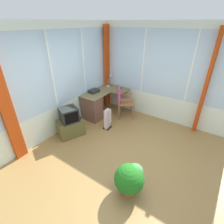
% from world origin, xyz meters
% --- Properties ---
extents(ground, '(5.35, 4.96, 0.06)m').
position_xyz_m(ground, '(0.00, 0.00, -0.03)').
color(ground, olive).
extents(north_window_panel, '(4.35, 0.07, 2.72)m').
position_xyz_m(north_window_panel, '(0.00, 2.01, 1.36)').
color(north_window_panel, silver).
rests_on(north_window_panel, ground).
extents(east_window_panel, '(0.07, 3.96, 2.72)m').
position_xyz_m(east_window_panel, '(2.20, -0.00, 1.36)').
color(east_window_panel, silver).
rests_on(east_window_panel, ground).
extents(curtain_north_left, '(0.25, 0.08, 2.62)m').
position_xyz_m(curtain_north_left, '(-1.20, 1.93, 1.31)').
color(curtain_north_left, '#B93C0F').
rests_on(curtain_north_left, ground).
extents(curtain_corner, '(0.25, 0.08, 2.62)m').
position_xyz_m(curtain_corner, '(2.07, 1.88, 1.31)').
color(curtain_corner, '#B93C0F').
rests_on(curtain_corner, ground).
extents(curtain_east_far, '(0.25, 0.10, 2.62)m').
position_xyz_m(curtain_east_far, '(2.12, -1.09, 1.31)').
color(curtain_east_far, '#B93C0F').
rests_on(curtain_east_far, ground).
extents(desk, '(1.42, 0.94, 0.77)m').
position_xyz_m(desk, '(1.05, 1.65, 0.42)').
color(desk, olive).
rests_on(desk, ground).
extents(desk_lamp, '(0.23, 0.20, 0.40)m').
position_xyz_m(desk_lamp, '(1.99, 1.68, 1.03)').
color(desk_lamp, '#B2B7BC').
rests_on(desk_lamp, desk).
extents(tv_remote, '(0.05, 0.15, 0.02)m').
position_xyz_m(tv_remote, '(1.98, 1.34, 0.78)').
color(tv_remote, black).
rests_on(tv_remote, desk).
extents(paper_tray, '(0.32, 0.25, 0.09)m').
position_xyz_m(paper_tray, '(1.23, 1.78, 0.81)').
color(paper_tray, '#252729').
rests_on(paper_tray, desk).
extents(wooden_armchair, '(0.67, 0.67, 0.99)m').
position_xyz_m(wooden_armchair, '(1.61, 1.01, 0.64)').
color(wooden_armchair, '#9B5C33').
rests_on(wooden_armchair, ground).
extents(tv_on_stand, '(0.76, 0.65, 0.79)m').
position_xyz_m(tv_on_stand, '(0.01, 1.60, 0.35)').
color(tv_on_stand, brown).
rests_on(tv_on_stand, ground).
extents(space_heater, '(0.27, 0.19, 0.59)m').
position_xyz_m(space_heater, '(0.83, 0.98, 0.30)').
color(space_heater, silver).
rests_on(space_heater, ground).
extents(potted_plant, '(0.52, 0.52, 0.59)m').
position_xyz_m(potted_plant, '(-0.61, -0.52, 0.33)').
color(potted_plant, '#A15138').
rests_on(potted_plant, ground).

